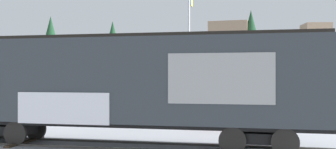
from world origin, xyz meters
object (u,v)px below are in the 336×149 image
flagpole (190,32)px  freight_car (124,82)px  parked_car_silver (126,108)px  parked_car_red (227,112)px

flagpole → freight_car: bearing=-97.9°
freight_car → flagpole: flagpole is taller
freight_car → flagpole: 10.37m
freight_car → parked_car_silver: freight_car is taller
freight_car → flagpole: size_ratio=1.92×
freight_car → parked_car_red: 7.26m
freight_car → parked_car_red: (3.67, 6.06, -1.57)m
parked_car_red → flagpole: bearing=121.2°
freight_car → parked_car_red: freight_car is taller
parked_car_red → parked_car_silver: bearing=173.1°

